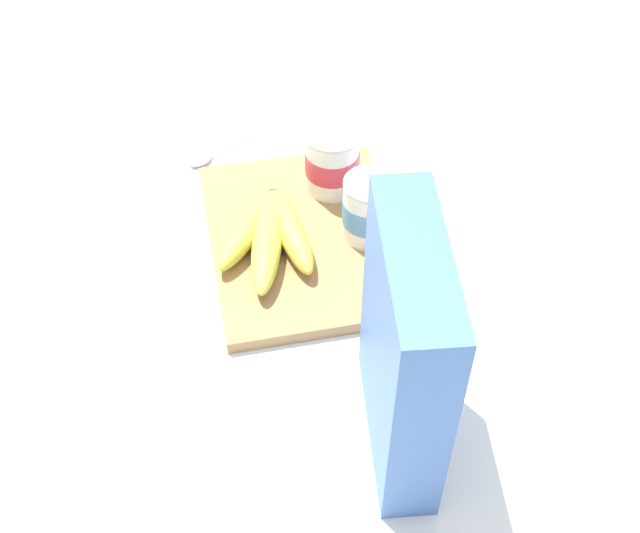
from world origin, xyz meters
TOP-DOWN VIEW (x-y plane):
  - ground_plane at (0.00, 0.00)m, footprint 2.40×2.40m
  - cutting_board at (0.00, 0.00)m, footprint 0.31×0.24m
  - cereal_box at (0.29, 0.04)m, footprint 0.20×0.08m
  - yogurt_cup_front at (-0.08, 0.05)m, footprint 0.08×0.08m
  - yogurt_cup_back at (0.01, 0.08)m, footprint 0.07×0.07m
  - banana_bunch at (0.01, -0.05)m, footprint 0.19×0.14m
  - spoon at (-0.20, -0.09)m, footprint 0.08×0.13m

SIDE VIEW (x-z plane):
  - ground_plane at x=0.00m, z-range 0.00..0.00m
  - spoon at x=-0.20m, z-range 0.00..0.01m
  - cutting_board at x=0.00m, z-range 0.00..0.02m
  - banana_bunch at x=0.01m, z-range 0.02..0.06m
  - yogurt_cup_back at x=0.01m, z-range 0.02..0.10m
  - yogurt_cup_front at x=-0.08m, z-range 0.02..0.11m
  - cereal_box at x=0.29m, z-range 0.00..0.28m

